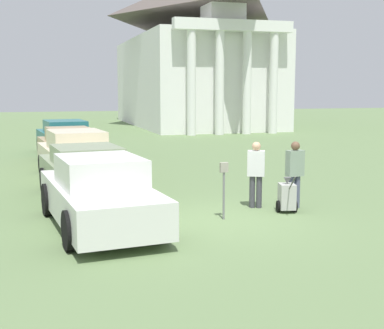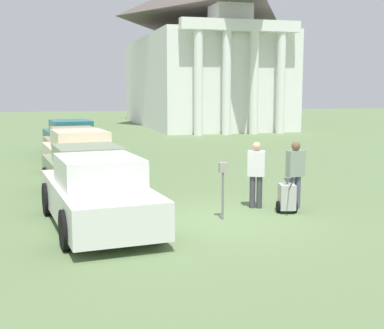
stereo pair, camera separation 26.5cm
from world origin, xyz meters
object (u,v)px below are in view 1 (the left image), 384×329
at_px(parking_meter, 224,180).
at_px(equipment_cart, 287,196).
at_px(parked_car_sage, 86,174).
at_px(church, 193,51).
at_px(parked_car_teal, 65,139).
at_px(parked_car_white, 99,195).
at_px(person_worker, 256,171).
at_px(parked_car_cream, 76,157).
at_px(person_supervisor, 295,171).
at_px(parked_car_tan, 69,147).

distance_m(parking_meter, equipment_cart, 1.78).
xyz_separation_m(parked_car_sage, church, (11.01, 27.14, 5.23)).
bearing_deg(equipment_cart, parked_car_teal, 122.41).
distance_m(parked_car_white, person_worker, 4.01).
xyz_separation_m(parked_car_white, person_worker, (3.92, 0.81, 0.22)).
bearing_deg(church, person_worker, -103.58).
xyz_separation_m(parking_meter, equipment_cart, (1.69, 0.24, -0.52)).
distance_m(parked_car_cream, church, 26.59).
height_order(parked_car_white, parked_car_sage, parked_car_white).
xyz_separation_m(parked_car_white, parking_meter, (2.76, -0.10, 0.20)).
height_order(person_worker, church, church).
bearing_deg(parking_meter, parked_car_white, 177.95).
distance_m(parked_car_white, parking_meter, 2.77).
bearing_deg(parked_car_white, person_worker, 5.48).
height_order(parked_car_white, person_supervisor, person_supervisor).
height_order(parked_car_white, parking_meter, parked_car_white).
distance_m(person_supervisor, equipment_cart, 0.76).
relative_size(parked_car_white, parking_meter, 3.80).
relative_size(parked_car_teal, equipment_cart, 5.31).
distance_m(parking_meter, church, 31.75).
distance_m(parking_meter, person_worker, 1.47).
bearing_deg(person_worker, person_supervisor, -173.30).
distance_m(parked_car_white, parked_car_teal, 12.97).
distance_m(parked_car_teal, church, 21.06).
relative_size(person_worker, person_supervisor, 0.99).
bearing_deg(parked_car_white, person_supervisor, -0.14).
bearing_deg(parked_car_white, church, 63.80).
xyz_separation_m(person_worker, church, (7.09, 29.35, 4.98)).
height_order(parked_car_sage, parked_car_cream, parked_car_cream).
relative_size(parked_car_white, parked_car_cream, 0.93).
relative_size(parked_car_teal, parking_meter, 4.11).
bearing_deg(equipment_cart, person_worker, 141.45).
bearing_deg(parked_car_tan, parked_car_sage, -96.15).
relative_size(person_worker, equipment_cart, 1.63).
bearing_deg(person_worker, equipment_cart, 153.28).
bearing_deg(parked_car_white, parked_car_cream, 83.86).
distance_m(parked_car_sage, equipment_cart, 5.30).
bearing_deg(person_worker, parked_car_white, 36.75).
bearing_deg(equipment_cart, parked_car_white, -164.87).
height_order(parked_car_cream, parked_car_teal, parked_car_cream).
height_order(parked_car_tan, parked_car_teal, parked_car_teal).
height_order(parked_car_cream, church, church).
relative_size(parked_car_cream, parked_car_teal, 0.99).
relative_size(parked_car_teal, person_worker, 3.25).
bearing_deg(person_worker, parked_car_cream, -30.34).
distance_m(parked_car_teal, person_worker, 12.79).
xyz_separation_m(parked_car_sage, parking_meter, (2.76, -3.11, 0.23)).
height_order(parked_car_white, person_worker, person_worker).
xyz_separation_m(parked_car_cream, parked_car_tan, (0.00, 3.44, -0.05)).
height_order(parked_car_cream, parking_meter, parked_car_cream).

